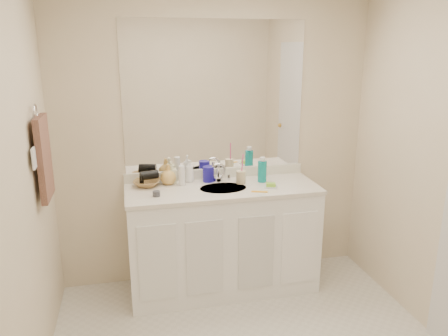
% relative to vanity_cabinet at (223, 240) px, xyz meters
% --- Properties ---
extents(wall_back, '(2.60, 0.02, 2.40)m').
position_rel_vanity_cabinet_xyz_m(wall_back, '(0.00, 0.28, 0.77)').
color(wall_back, beige).
rests_on(wall_back, floor).
extents(wall_front, '(2.60, 0.02, 2.40)m').
position_rel_vanity_cabinet_xyz_m(wall_front, '(0.00, -2.33, 0.77)').
color(wall_front, beige).
rests_on(wall_front, floor).
extents(wall_left, '(0.02, 2.60, 2.40)m').
position_rel_vanity_cabinet_xyz_m(wall_left, '(-1.30, -1.02, 0.77)').
color(wall_left, beige).
rests_on(wall_left, floor).
extents(vanity_cabinet, '(1.50, 0.55, 0.85)m').
position_rel_vanity_cabinet_xyz_m(vanity_cabinet, '(0.00, 0.00, 0.00)').
color(vanity_cabinet, white).
rests_on(vanity_cabinet, floor).
extents(countertop, '(1.52, 0.57, 0.03)m').
position_rel_vanity_cabinet_xyz_m(countertop, '(0.00, 0.00, 0.44)').
color(countertop, silver).
rests_on(countertop, vanity_cabinet).
extents(backsplash, '(1.52, 0.03, 0.08)m').
position_rel_vanity_cabinet_xyz_m(backsplash, '(0.00, 0.26, 0.50)').
color(backsplash, silver).
rests_on(backsplash, countertop).
extents(sink_basin, '(0.37, 0.37, 0.02)m').
position_rel_vanity_cabinet_xyz_m(sink_basin, '(0.00, -0.02, 0.44)').
color(sink_basin, beige).
rests_on(sink_basin, countertop).
extents(faucet, '(0.02, 0.02, 0.11)m').
position_rel_vanity_cabinet_xyz_m(faucet, '(0.00, 0.16, 0.51)').
color(faucet, silver).
rests_on(faucet, countertop).
extents(mirror, '(1.48, 0.01, 1.20)m').
position_rel_vanity_cabinet_xyz_m(mirror, '(0.00, 0.27, 1.14)').
color(mirror, white).
rests_on(mirror, wall_back).
extents(blue_mug, '(0.12, 0.12, 0.13)m').
position_rel_vanity_cabinet_xyz_m(blue_mug, '(-0.08, 0.17, 0.52)').
color(blue_mug, '#1C1595').
rests_on(blue_mug, countertop).
extents(tan_cup, '(0.10, 0.10, 0.10)m').
position_rel_vanity_cabinet_xyz_m(tan_cup, '(0.17, 0.06, 0.51)').
color(tan_cup, beige).
rests_on(tan_cup, countertop).
extents(toothbrush, '(0.02, 0.04, 0.19)m').
position_rel_vanity_cabinet_xyz_m(toothbrush, '(0.18, 0.06, 0.60)').
color(toothbrush, '#E43C84').
rests_on(toothbrush, tan_cup).
extents(mouthwash_bottle, '(0.07, 0.07, 0.17)m').
position_rel_vanity_cabinet_xyz_m(mouthwash_bottle, '(0.35, 0.07, 0.54)').
color(mouthwash_bottle, '#0B8A89').
rests_on(mouthwash_bottle, countertop).
extents(soap_dish, '(0.12, 0.11, 0.01)m').
position_rel_vanity_cabinet_xyz_m(soap_dish, '(0.37, -0.10, 0.46)').
color(soap_dish, silver).
rests_on(soap_dish, countertop).
extents(green_soap, '(0.09, 0.07, 0.03)m').
position_rel_vanity_cabinet_xyz_m(green_soap, '(0.37, -0.10, 0.48)').
color(green_soap, '#88CB31').
rests_on(green_soap, soap_dish).
extents(orange_comb, '(0.13, 0.06, 0.01)m').
position_rel_vanity_cabinet_xyz_m(orange_comb, '(0.25, -0.18, 0.46)').
color(orange_comb, orange).
rests_on(orange_comb, countertop).
extents(dark_jar, '(0.07, 0.07, 0.04)m').
position_rel_vanity_cabinet_xyz_m(dark_jar, '(-0.53, -0.10, 0.47)').
color(dark_jar, '#393940').
rests_on(dark_jar, countertop).
extents(extra_white_bottle, '(0.06, 0.06, 0.16)m').
position_rel_vanity_cabinet_xyz_m(extra_white_bottle, '(-0.31, 0.12, 0.54)').
color(extra_white_bottle, white).
rests_on(extra_white_bottle, countertop).
extents(soap_bottle_white, '(0.09, 0.09, 0.19)m').
position_rel_vanity_cabinet_xyz_m(soap_bottle_white, '(-0.23, 0.20, 0.55)').
color(soap_bottle_white, white).
rests_on(soap_bottle_white, countertop).
extents(soap_bottle_cream, '(0.09, 0.09, 0.18)m').
position_rel_vanity_cabinet_xyz_m(soap_bottle_cream, '(-0.38, 0.20, 0.54)').
color(soap_bottle_cream, beige).
rests_on(soap_bottle_cream, countertop).
extents(soap_bottle_yellow, '(0.16, 0.16, 0.16)m').
position_rel_vanity_cabinet_xyz_m(soap_bottle_yellow, '(-0.41, 0.17, 0.54)').
color(soap_bottle_yellow, '#D9A954').
rests_on(soap_bottle_yellow, countertop).
extents(wicker_basket, '(0.26, 0.26, 0.05)m').
position_rel_vanity_cabinet_xyz_m(wicker_basket, '(-0.58, 0.16, 0.48)').
color(wicker_basket, olive).
rests_on(wicker_basket, countertop).
extents(hair_dryer, '(0.15, 0.10, 0.07)m').
position_rel_vanity_cabinet_xyz_m(hair_dryer, '(-0.56, 0.16, 0.54)').
color(hair_dryer, black).
rests_on(hair_dryer, wicker_basket).
extents(towel_ring, '(0.01, 0.11, 0.11)m').
position_rel_vanity_cabinet_xyz_m(towel_ring, '(-1.27, -0.25, 1.12)').
color(towel_ring, silver).
rests_on(towel_ring, wall_left).
extents(hand_towel, '(0.04, 0.32, 0.55)m').
position_rel_vanity_cabinet_xyz_m(hand_towel, '(-1.25, -0.25, 0.82)').
color(hand_towel, '#4A3028').
rests_on(hand_towel, towel_ring).
extents(switch_plate, '(0.01, 0.08, 0.13)m').
position_rel_vanity_cabinet_xyz_m(switch_plate, '(-1.27, -0.45, 0.88)').
color(switch_plate, white).
rests_on(switch_plate, wall_left).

